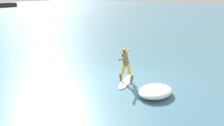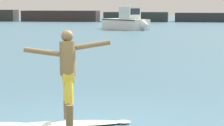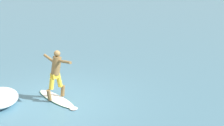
% 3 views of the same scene
% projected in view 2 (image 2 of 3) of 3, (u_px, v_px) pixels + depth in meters
% --- Properties ---
extents(ground_plane, '(200.00, 200.00, 0.00)m').
position_uv_depth(ground_plane, '(76.00, 126.00, 9.31)').
color(ground_plane, '#416E85').
extents(rock_jetty_breakwater, '(70.61, 4.69, 1.56)m').
position_uv_depth(rock_jetty_breakwater, '(138.00, 17.00, 70.81)').
color(rock_jetty_breakwater, '#2C2D31').
rests_on(rock_jetty_breakwater, ground).
extents(surfboard, '(2.11, 0.96, 0.19)m').
position_uv_depth(surfboard, '(70.00, 124.00, 9.39)').
color(surfboard, white).
rests_on(surfboard, ground).
extents(surfer, '(1.50, 0.72, 1.63)m').
position_uv_depth(surfer, '(68.00, 69.00, 9.33)').
color(surfer, brown).
rests_on(surfer, surfboard).
extents(fishing_boat_near_jetty, '(4.90, 5.43, 2.91)m').
position_uv_depth(fishing_boat_near_jetty, '(127.00, 22.00, 47.16)').
color(fishing_boat_near_jetty, white).
rests_on(fishing_boat_near_jetty, ground).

